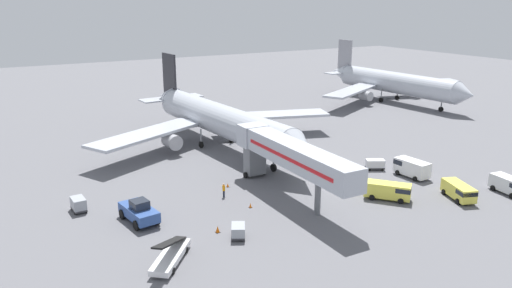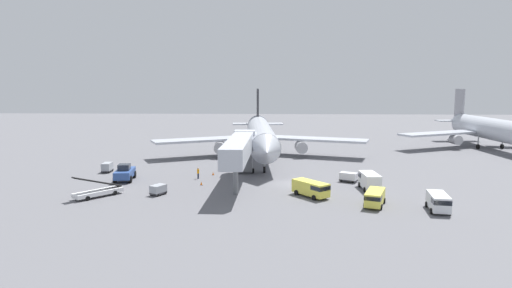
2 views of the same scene
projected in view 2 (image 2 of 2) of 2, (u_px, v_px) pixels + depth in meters
The scene contains 17 objects.
ground_plane at pixel (288, 184), 66.53m from camera, with size 300.00×300.00×0.00m, color slate.
airplane_at_gate at pixel (261, 135), 89.25m from camera, with size 43.73×46.55×13.52m.
jet_bridge at pixel (240, 148), 65.72m from camera, with size 3.61×22.69×7.08m.
pushback_tug at pixel (125, 173), 68.67m from camera, with size 3.28×5.83×2.57m.
belt_loader_truck at pixel (98, 191), 58.89m from camera, with size 5.56×6.14×3.12m.
service_van_far_left at pixel (438, 202), 52.13m from camera, with size 2.69×4.88×2.04m.
service_van_near_left at pixel (311, 188), 58.79m from camera, with size 4.90×5.39×2.04m.
service_van_near_right at pixel (369, 180), 62.91m from camera, with size 2.57×4.93×2.32m.
service_van_far_right at pixel (375, 197), 54.35m from camera, with size 3.49×5.29×1.89m.
baggage_cart_outer_right at pixel (158, 189), 59.82m from camera, with size 2.16×2.45×1.36m.
baggage_cart_rear_left at pixel (107, 167), 75.09m from camera, with size 1.45×2.32×1.59m.
baggage_cart_mid_right at pixel (348, 177), 67.63m from camera, with size 2.88×2.40×1.44m.
ground_crew_worker_foreground at pixel (198, 173), 69.99m from camera, with size 0.39×0.39×1.76m.
safety_cone_alpha at pixel (213, 173), 72.77m from camera, with size 0.35×0.35×0.53m.
safety_cone_bravo at pixel (201, 183), 65.65m from camera, with size 0.36×0.36×0.55m.
safety_cone_charlie at pixel (153, 189), 62.03m from camera, with size 0.47×0.47×0.71m.
airplane_background at pixel (493, 129), 100.46m from camera, with size 43.29×41.76×13.35m.
Camera 2 is at (-1.98, -65.25, 14.90)m, focal length 31.40 mm.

